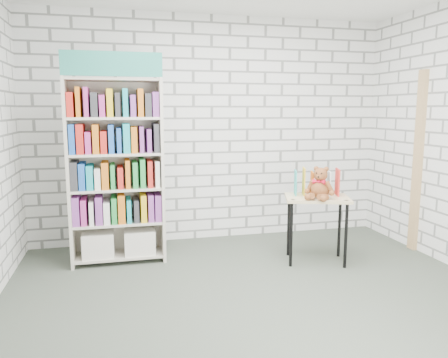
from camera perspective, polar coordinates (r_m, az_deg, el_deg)
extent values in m
plane|color=#3E463B|center=(3.97, 4.82, -15.58)|extent=(4.50, 4.50, 0.00)
cube|color=silver|center=(5.55, -1.59, 6.44)|extent=(4.50, 0.02, 2.80)
cube|color=silver|center=(1.85, 25.45, 0.34)|extent=(4.50, 0.02, 2.80)
cube|color=beige|center=(4.84, -19.54, 0.66)|extent=(0.03, 0.39, 1.98)
cube|color=beige|center=(4.83, -8.19, 1.09)|extent=(0.03, 0.39, 1.98)
cube|color=beige|center=(4.99, -13.87, 1.17)|extent=(0.99, 0.02, 1.98)
cube|color=teal|center=(4.61, -14.41, 14.37)|extent=(0.99, 0.02, 0.24)
cube|color=beige|center=(5.02, -13.47, -9.61)|extent=(0.92, 0.37, 0.03)
cube|color=beige|center=(4.92, -13.63, -5.48)|extent=(0.92, 0.37, 0.03)
cube|color=beige|center=(4.84, -13.79, -1.18)|extent=(0.92, 0.37, 0.03)
cube|color=beige|center=(4.79, -13.96, 3.23)|extent=(0.92, 0.37, 0.03)
cube|color=beige|center=(4.77, -14.13, 7.70)|extent=(0.92, 0.37, 0.03)
cube|color=beige|center=(4.78, -14.32, 12.46)|extent=(0.92, 0.37, 0.03)
cube|color=silver|center=(4.98, -16.08, -8.11)|extent=(0.33, 0.33, 0.26)
cube|color=silver|center=(4.98, -10.97, -7.92)|extent=(0.33, 0.33, 0.26)
cube|color=#BF338C|center=(4.87, -13.69, -3.85)|extent=(0.92, 0.33, 0.26)
cube|color=#19A5B2|center=(4.81, -13.85, 0.51)|extent=(0.92, 0.33, 0.26)
cube|color=white|center=(4.77, -14.02, 4.96)|extent=(0.92, 0.33, 0.26)
cube|color=purple|center=(4.76, -14.20, 9.45)|extent=(0.92, 0.33, 0.26)
cube|color=tan|center=(4.81, 12.07, -2.46)|extent=(0.78, 0.65, 0.03)
cylinder|color=black|center=(4.69, 8.76, -7.21)|extent=(0.03, 0.03, 0.69)
cylinder|color=black|center=(5.04, 8.44, -6.06)|extent=(0.03, 0.03, 0.69)
cylinder|color=black|center=(4.77, 15.64, -7.17)|extent=(0.03, 0.03, 0.69)
cylinder|color=black|center=(5.11, 14.84, -6.05)|extent=(0.03, 0.03, 0.69)
cylinder|color=black|center=(4.61, 8.99, -2.71)|extent=(0.05, 0.05, 0.01)
cylinder|color=black|center=(4.69, 15.68, -2.74)|extent=(0.05, 0.05, 0.01)
cube|color=#2AB9B0|center=(4.86, 9.31, -0.40)|extent=(0.08, 0.20, 0.28)
cube|color=yellow|center=(4.87, 10.37, -0.41)|extent=(0.08, 0.20, 0.28)
cube|color=orange|center=(4.88, 11.43, -0.42)|extent=(0.08, 0.20, 0.28)
cube|color=black|center=(4.90, 12.49, -0.43)|extent=(0.08, 0.20, 0.28)
cube|color=white|center=(4.91, 13.54, -0.44)|extent=(0.08, 0.20, 0.28)
cube|color=red|center=(4.93, 14.58, -0.45)|extent=(0.08, 0.20, 0.28)
ellipsoid|color=brown|center=(4.71, 12.46, -1.27)|extent=(0.20, 0.17, 0.20)
sphere|color=brown|center=(4.68, 12.51, 0.57)|extent=(0.14, 0.14, 0.14)
sphere|color=brown|center=(4.70, 11.96, 1.34)|extent=(0.05, 0.05, 0.05)
sphere|color=brown|center=(4.68, 13.21, 1.25)|extent=(0.05, 0.05, 0.05)
sphere|color=brown|center=(4.63, 12.31, 0.24)|extent=(0.06, 0.06, 0.06)
sphere|color=black|center=(4.63, 12.03, 0.74)|extent=(0.02, 0.02, 0.02)
sphere|color=black|center=(4.62, 12.62, 0.69)|extent=(0.02, 0.02, 0.02)
sphere|color=black|center=(4.61, 12.23, 0.26)|extent=(0.02, 0.02, 0.02)
cylinder|color=brown|center=(4.72, 11.23, -0.87)|extent=(0.09, 0.12, 0.14)
cylinder|color=brown|center=(4.66, 13.61, -1.06)|extent=(0.12, 0.08, 0.14)
sphere|color=brown|center=(4.72, 10.82, -1.56)|extent=(0.06, 0.06, 0.06)
sphere|color=brown|center=(4.65, 13.88, -1.81)|extent=(0.06, 0.06, 0.06)
cylinder|color=brown|center=(4.64, 11.41, -2.17)|extent=(0.12, 0.16, 0.08)
cylinder|color=brown|center=(4.61, 12.79, -2.29)|extent=(0.16, 0.13, 0.08)
sphere|color=brown|center=(4.59, 10.88, -2.35)|extent=(0.07, 0.07, 0.07)
sphere|color=brown|center=(4.54, 12.86, -2.53)|extent=(0.07, 0.07, 0.07)
cone|color=red|center=(4.65, 11.90, -0.31)|extent=(0.08, 0.08, 0.05)
cone|color=red|center=(4.63, 12.70, -0.37)|extent=(0.08, 0.08, 0.05)
sphere|color=red|center=(4.64, 12.29, -0.34)|extent=(0.03, 0.03, 0.03)
cube|color=tan|center=(5.56, 23.98, 2.05)|extent=(0.05, 0.12, 2.10)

